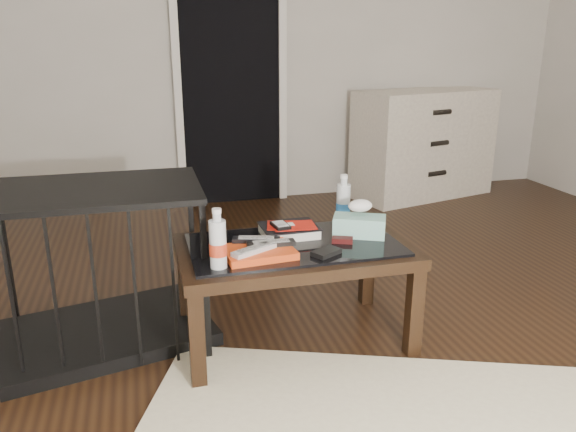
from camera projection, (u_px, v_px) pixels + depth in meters
name	position (u px, v px, depth m)	size (l,w,h in m)	color
ground	(411.00, 337.00, 2.58)	(5.00, 5.00, 0.00)	black
doorway	(230.00, 76.00, 4.44)	(0.90, 0.08, 2.07)	black
coffee_table	(294.00, 257.00, 2.45)	(1.00, 0.60, 0.46)	black
dresser	(423.00, 144.00, 4.79)	(1.29, 0.78, 0.90)	silver
pet_crate	(102.00, 292.00, 2.50)	(1.01, 0.79, 0.71)	black
magazines	(259.00, 252.00, 2.29)	(0.28, 0.21, 0.03)	#D94214
remote_silver	(254.00, 249.00, 2.25)	(0.20, 0.05, 0.02)	#B9B8BD
remote_black_front	(271.00, 243.00, 2.32)	(0.20, 0.05, 0.02)	black
remote_black_back	(256.00, 239.00, 2.36)	(0.20, 0.05, 0.02)	black
textbook	(289.00, 230.00, 2.53)	(0.25, 0.20, 0.05)	black
dvd_mailers	(288.00, 225.00, 2.52)	(0.19, 0.14, 0.01)	#AF150B
ipod	(280.00, 225.00, 2.48)	(0.06, 0.10, 0.02)	black
flip_phone	(342.00, 240.00, 2.44)	(0.09, 0.05, 0.02)	black
wallet	(326.00, 252.00, 2.30)	(0.12, 0.07, 0.02)	black
water_bottle_left	(218.00, 238.00, 2.14)	(0.07, 0.07, 0.24)	silver
water_bottle_right	(343.00, 199.00, 2.67)	(0.07, 0.07, 0.24)	silver
tissue_box	(359.00, 226.00, 2.52)	(0.23, 0.12, 0.09)	teal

